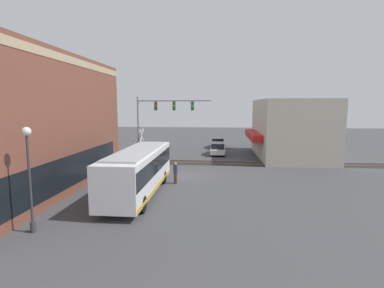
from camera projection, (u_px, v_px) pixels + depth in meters
name	position (u px, v px, depth m)	size (l,w,h in m)	color
ground_plane	(188.00, 175.00, 26.75)	(120.00, 120.00, 0.00)	#424244
brick_building	(0.00, 124.00, 21.04)	(19.75, 10.29, 9.86)	brown
shop_building	(290.00, 129.00, 36.17)	(13.44, 8.76, 6.92)	beige
city_bus	(139.00, 170.00, 20.81)	(10.69, 2.59, 3.19)	white
traffic_signal_gantry	(160.00, 115.00, 30.76)	(0.42, 7.66, 7.11)	gray
crossing_signal	(142.00, 143.00, 31.31)	(1.41, 1.18, 3.81)	gray
streetlamp	(29.00, 171.00, 14.37)	(0.44, 0.44, 5.20)	#38383A
rail_track_near	(194.00, 163.00, 32.68)	(2.60, 60.00, 0.15)	#332D28
parked_car_white	(218.00, 149.00, 38.16)	(4.63, 1.82, 1.54)	silver
parked_car_black	(218.00, 143.00, 44.37)	(4.89, 1.82, 1.50)	black
pedestrian_near_bus	(175.00, 173.00, 23.91)	(0.34, 0.34, 1.72)	#473828
pedestrian_at_crossing	(149.00, 157.00, 31.43)	(0.34, 0.34, 1.73)	black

